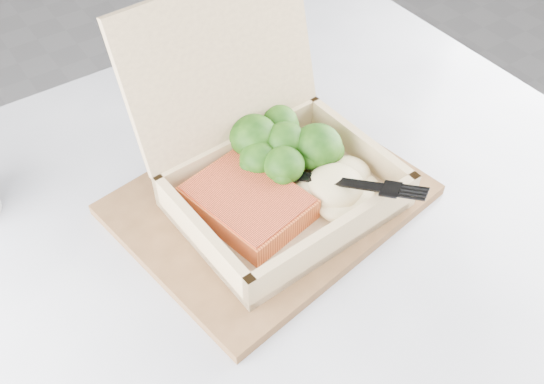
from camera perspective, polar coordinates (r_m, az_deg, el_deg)
floor at (r=1.56m, az=4.46°, el=-7.47°), size 4.00×4.00×0.00m
cafe_table at (r=0.82m, az=2.97°, el=-12.60°), size 0.84×0.84×0.74m
serving_tray at (r=0.69m, az=-0.24°, el=-0.73°), size 0.35×0.30×0.01m
takeout_container at (r=0.66m, az=-0.72°, el=3.77°), size 0.24×0.24×0.21m
salmon_fillet at (r=0.65m, az=-2.32°, el=-1.02°), size 0.12×0.14×0.03m
broccoli_pile at (r=0.69m, az=1.22°, el=4.05°), size 0.13×0.13×0.05m
mashed_potatoes at (r=0.66m, az=5.97°, el=0.54°), size 0.10×0.09×0.04m
plastic_fork at (r=0.65m, az=3.87°, el=1.65°), size 0.10×0.15×0.03m
receipt at (r=0.81m, az=-8.49°, el=6.83°), size 0.08×0.15×0.00m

